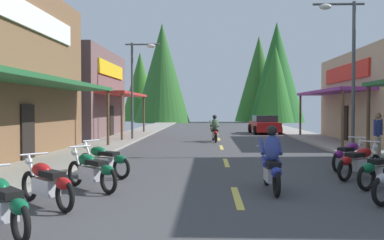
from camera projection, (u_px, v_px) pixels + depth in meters
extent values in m
cube|color=#424244|center=(220.00, 145.00, 23.59)|extent=(9.67, 75.19, 0.10)
cube|color=gray|center=(110.00, 143.00, 23.82)|extent=(2.42, 75.19, 0.12)
cube|color=#9E9991|center=(333.00, 143.00, 23.35)|extent=(2.42, 75.19, 0.12)
cube|color=#E0C64C|center=(237.00, 197.00, 9.59)|extent=(0.16, 2.40, 0.01)
cube|color=#E0C64C|center=(226.00, 163.00, 15.63)|extent=(0.16, 2.40, 0.01)
cube|color=#E0C64C|center=(221.00, 147.00, 21.61)|extent=(0.16, 2.40, 0.01)
cube|color=#E0C64C|center=(219.00, 139.00, 27.28)|extent=(0.16, 2.40, 0.01)
cube|color=#E0C64C|center=(217.00, 134.00, 32.57)|extent=(0.16, 2.40, 0.01)
cube|color=#E0C64C|center=(216.00, 130.00, 37.85)|extent=(0.16, 2.40, 0.01)
cube|color=#E0C64C|center=(215.00, 127.00, 44.70)|extent=(0.16, 2.40, 0.01)
cube|color=#E0C64C|center=(214.00, 125.00, 49.92)|extent=(0.16, 2.40, 0.01)
cube|color=#236033|center=(51.00, 82.00, 15.72)|extent=(1.80, 12.28, 0.16)
cylinder|color=brown|center=(108.00, 119.00, 21.66)|extent=(0.14, 0.14, 2.82)
cube|color=white|center=(27.00, 15.00, 15.68)|extent=(0.10, 9.55, 0.90)
cube|color=black|center=(28.00, 133.00, 15.80)|extent=(0.08, 1.10, 2.10)
cube|color=brown|center=(57.00, 94.00, 29.50)|extent=(7.32, 9.87, 5.80)
cube|color=#B72D28|center=(124.00, 94.00, 29.32)|extent=(1.80, 8.88, 0.16)
cylinder|color=brown|center=(122.00, 118.00, 25.10)|extent=(0.14, 0.14, 2.82)
cylinder|color=brown|center=(144.00, 115.00, 33.57)|extent=(0.14, 0.14, 2.82)
cube|color=yellow|center=(112.00, 70.00, 29.31)|extent=(0.10, 6.91, 0.90)
cube|color=black|center=(112.00, 122.00, 29.41)|extent=(0.08, 1.10, 2.10)
cylinder|color=brown|center=(368.00, 122.00, 17.11)|extent=(0.14, 0.14, 2.82)
cube|color=#8C338C|center=(330.00, 92.00, 25.05)|extent=(1.80, 9.85, 0.16)
cylinder|color=brown|center=(343.00, 120.00, 20.40)|extent=(0.14, 0.14, 2.82)
cylinder|color=brown|center=(300.00, 116.00, 29.84)|extent=(0.14, 0.14, 2.82)
cube|color=red|center=(345.00, 73.00, 24.98)|extent=(0.10, 7.66, 0.90)
cube|color=black|center=(345.00, 124.00, 25.07)|extent=(0.08, 1.10, 2.10)
cylinder|color=#474C51|center=(132.00, 92.00, 26.08)|extent=(0.14, 0.14, 5.88)
cylinder|color=#474C51|center=(142.00, 44.00, 25.97)|extent=(2.06, 0.10, 0.10)
ellipsoid|color=silver|center=(151.00, 46.00, 25.96)|extent=(0.50, 0.30, 0.24)
cylinder|color=#474C51|center=(353.00, 79.00, 17.61)|extent=(0.14, 0.14, 6.27)
cylinder|color=#474C51|center=(338.00, 4.00, 17.55)|extent=(2.06, 0.10, 0.10)
ellipsoid|color=silver|center=(325.00, 7.00, 17.57)|extent=(0.50, 0.30, 0.24)
torus|color=black|center=(382.00, 191.00, 8.70)|extent=(0.59, 0.43, 0.64)
ellipsoid|color=#99999E|center=(384.00, 179.00, 8.71)|extent=(0.50, 0.44, 0.24)
torus|color=black|center=(366.00, 178.00, 10.33)|extent=(0.59, 0.43, 0.64)
cube|color=black|center=(380.00, 161.00, 10.57)|extent=(0.66, 0.56, 0.12)
ellipsoid|color=#0C5933|center=(368.00, 168.00, 10.34)|extent=(0.50, 0.44, 0.24)
torus|color=black|center=(374.00, 165.00, 12.57)|extent=(0.55, 0.49, 0.64)
torus|color=black|center=(345.00, 170.00, 11.66)|extent=(0.55, 0.49, 0.64)
cube|color=silver|center=(360.00, 164.00, 12.11)|extent=(0.72, 0.66, 0.32)
ellipsoid|color=#A51414|center=(364.00, 153.00, 12.23)|extent=(0.63, 0.61, 0.28)
cube|color=black|center=(355.00, 155.00, 11.95)|extent=(0.64, 0.60, 0.12)
ellipsoid|color=#A51414|center=(346.00, 161.00, 11.68)|extent=(0.49, 0.47, 0.24)
cylinder|color=silver|center=(372.00, 154.00, 12.48)|extent=(0.32, 0.28, 0.71)
cylinder|color=silver|center=(370.00, 141.00, 12.40)|extent=(0.42, 0.49, 0.04)
sphere|color=white|center=(375.00, 147.00, 12.58)|extent=(0.16, 0.16, 0.16)
torus|color=black|center=(360.00, 158.00, 14.33)|extent=(0.52, 0.53, 0.64)
torus|color=black|center=(338.00, 162.00, 13.29)|extent=(0.52, 0.53, 0.64)
cube|color=silver|center=(349.00, 158.00, 13.81)|extent=(0.69, 0.70, 0.32)
ellipsoid|color=#721972|center=(352.00, 147.00, 13.94)|extent=(0.62, 0.62, 0.28)
cube|color=black|center=(346.00, 149.00, 13.63)|extent=(0.62, 0.63, 0.12)
ellipsoid|color=#721972|center=(339.00, 154.00, 13.32)|extent=(0.48, 0.48, 0.24)
cylinder|color=silver|center=(358.00, 148.00, 14.23)|extent=(0.30, 0.31, 0.71)
cylinder|color=silver|center=(357.00, 137.00, 14.14)|extent=(0.46, 0.45, 0.04)
sphere|color=white|center=(361.00, 142.00, 14.33)|extent=(0.16, 0.16, 0.16)
torus|color=black|center=(20.00, 223.00, 6.26)|extent=(0.52, 0.53, 0.64)
cube|color=silver|center=(2.00, 209.00, 6.82)|extent=(0.69, 0.70, 0.32)
cube|color=black|center=(8.00, 193.00, 6.63)|extent=(0.62, 0.63, 0.12)
ellipsoid|color=#0C5933|center=(19.00, 207.00, 6.30)|extent=(0.48, 0.48, 0.24)
torus|color=black|center=(29.00, 186.00, 9.24)|extent=(0.54, 0.51, 0.64)
torus|color=black|center=(65.00, 196.00, 8.18)|extent=(0.54, 0.51, 0.64)
cube|color=silver|center=(46.00, 187.00, 8.71)|extent=(0.70, 0.68, 0.32)
ellipsoid|color=#A51414|center=(41.00, 170.00, 8.84)|extent=(0.63, 0.61, 0.28)
cube|color=black|center=(52.00, 174.00, 8.52)|extent=(0.63, 0.61, 0.12)
ellipsoid|color=#A51414|center=(63.00, 184.00, 8.21)|extent=(0.49, 0.47, 0.24)
cylinder|color=silver|center=(32.00, 171.00, 9.14)|extent=(0.31, 0.30, 0.71)
cylinder|color=silver|center=(34.00, 154.00, 9.04)|extent=(0.44, 0.47, 0.04)
sphere|color=white|center=(29.00, 161.00, 9.24)|extent=(0.16, 0.16, 0.16)
torus|color=black|center=(75.00, 173.00, 11.01)|extent=(0.54, 0.51, 0.64)
torus|color=black|center=(108.00, 180.00, 9.94)|extent=(0.54, 0.51, 0.64)
cube|color=silver|center=(91.00, 173.00, 10.47)|extent=(0.70, 0.68, 0.32)
ellipsoid|color=#0C5933|center=(86.00, 159.00, 10.61)|extent=(0.63, 0.62, 0.28)
cube|color=black|center=(96.00, 163.00, 10.29)|extent=(0.63, 0.61, 0.12)
ellipsoid|color=#0C5933|center=(107.00, 170.00, 9.97)|extent=(0.49, 0.48, 0.24)
cylinder|color=silver|center=(78.00, 161.00, 10.91)|extent=(0.31, 0.30, 0.71)
cylinder|color=silver|center=(80.00, 146.00, 10.81)|extent=(0.44, 0.46, 0.04)
sphere|color=white|center=(74.00, 152.00, 11.01)|extent=(0.16, 0.16, 0.16)
torus|color=black|center=(86.00, 164.00, 12.93)|extent=(0.59, 0.44, 0.64)
torus|color=black|center=(121.00, 168.00, 12.04)|extent=(0.59, 0.44, 0.64)
cube|color=silver|center=(103.00, 163.00, 12.48)|extent=(0.74, 0.63, 0.32)
ellipsoid|color=#0C5933|center=(98.00, 151.00, 12.59)|extent=(0.64, 0.58, 0.28)
cube|color=black|center=(109.00, 154.00, 12.32)|extent=(0.65, 0.57, 0.12)
ellipsoid|color=#0C5933|center=(120.00, 159.00, 12.06)|extent=(0.50, 0.45, 0.24)
cylinder|color=silver|center=(89.00, 153.00, 12.84)|extent=(0.34, 0.26, 0.71)
cylinder|color=silver|center=(91.00, 141.00, 12.76)|extent=(0.37, 0.52, 0.04)
sphere|color=white|center=(85.00, 146.00, 12.93)|extent=(0.16, 0.16, 0.16)
torus|color=black|center=(266.00, 173.00, 11.09)|extent=(0.11, 0.64, 0.64)
torus|color=black|center=(277.00, 183.00, 9.59)|extent=(0.11, 0.64, 0.64)
cube|color=silver|center=(271.00, 174.00, 10.34)|extent=(0.29, 0.70, 0.32)
ellipsoid|color=navy|center=(270.00, 160.00, 10.53)|extent=(0.33, 0.57, 0.28)
cube|color=black|center=(273.00, 164.00, 10.08)|extent=(0.29, 0.60, 0.12)
ellipsoid|color=navy|center=(276.00, 172.00, 9.64)|extent=(0.25, 0.44, 0.24)
cylinder|color=silver|center=(267.00, 161.00, 10.95)|extent=(0.07, 0.37, 0.71)
cylinder|color=silver|center=(268.00, 146.00, 10.82)|extent=(0.60, 0.05, 0.04)
sphere|color=white|center=(266.00, 152.00, 11.11)|extent=(0.16, 0.16, 0.16)
ellipsoid|color=#333F8C|center=(272.00, 148.00, 10.17)|extent=(0.39, 0.39, 0.64)
sphere|color=black|center=(272.00, 130.00, 10.21)|extent=(0.24, 0.24, 0.24)
cylinder|color=#333F8C|center=(264.00, 162.00, 10.36)|extent=(0.15, 0.42, 0.24)
cylinder|color=#333F8C|center=(262.00, 146.00, 10.48)|extent=(0.11, 0.51, 0.40)
cylinder|color=#333F8C|center=(278.00, 162.00, 10.35)|extent=(0.15, 0.42, 0.24)
cylinder|color=#333F8C|center=(279.00, 146.00, 10.47)|extent=(0.11, 0.51, 0.40)
torus|color=black|center=(213.00, 135.00, 26.04)|extent=(0.15, 0.65, 0.64)
torus|color=black|center=(216.00, 137.00, 24.54)|extent=(0.15, 0.65, 0.64)
cube|color=silver|center=(214.00, 135.00, 25.29)|extent=(0.34, 0.72, 0.32)
ellipsoid|color=#A51414|center=(214.00, 129.00, 25.48)|extent=(0.37, 0.59, 0.28)
cube|color=black|center=(215.00, 130.00, 25.03)|extent=(0.33, 0.62, 0.12)
ellipsoid|color=#A51414|center=(216.00, 133.00, 24.58)|extent=(0.28, 0.46, 0.24)
cylinder|color=silver|center=(213.00, 130.00, 25.90)|extent=(0.09, 0.38, 0.71)
cylinder|color=silver|center=(214.00, 124.00, 25.77)|extent=(0.60, 0.09, 0.04)
sphere|color=white|center=(213.00, 127.00, 26.05)|extent=(0.16, 0.16, 0.16)
ellipsoid|color=#3F593F|center=(215.00, 124.00, 25.12)|extent=(0.41, 0.41, 0.64)
sphere|color=black|center=(215.00, 117.00, 25.16)|extent=(0.24, 0.24, 0.24)
cylinder|color=#3F593F|center=(212.00, 130.00, 25.29)|extent=(0.18, 0.43, 0.24)
cylinder|color=#3F593F|center=(211.00, 124.00, 25.41)|extent=(0.14, 0.51, 0.40)
cylinder|color=#3F593F|center=(217.00, 130.00, 25.31)|extent=(0.18, 0.43, 0.24)
cylinder|color=#3F593F|center=(218.00, 124.00, 25.43)|extent=(0.14, 0.51, 0.40)
cylinder|color=#B2A599|center=(377.00, 149.00, 16.14)|extent=(0.14, 0.14, 0.90)
cylinder|color=#B2A599|center=(379.00, 149.00, 16.25)|extent=(0.14, 0.14, 0.90)
ellipsoid|color=#333F8C|center=(378.00, 128.00, 16.17)|extent=(0.44, 0.43, 0.64)
cylinder|color=#333F8C|center=(375.00, 128.00, 16.03)|extent=(0.09, 0.09, 0.61)
cylinder|color=#333F8C|center=(381.00, 127.00, 16.32)|extent=(0.09, 0.09, 0.61)
sphere|color=#8C664C|center=(378.00, 116.00, 16.16)|extent=(0.24, 0.24, 0.24)
cube|color=#B21919|center=(264.00, 126.00, 33.32)|extent=(1.97, 4.37, 0.70)
cube|color=#262D38|center=(265.00, 119.00, 33.15)|extent=(1.69, 2.26, 0.60)
cylinder|color=black|center=(250.00, 128.00, 34.77)|extent=(0.25, 0.67, 0.66)
cylinder|color=black|center=(273.00, 128.00, 34.77)|extent=(0.25, 0.67, 0.66)
cylinder|color=black|center=(255.00, 130.00, 31.87)|extent=(0.25, 0.67, 0.66)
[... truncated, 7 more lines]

